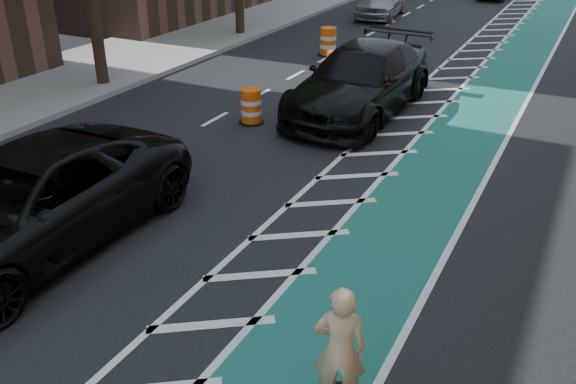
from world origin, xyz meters
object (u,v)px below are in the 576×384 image
Objects in this scene: skateboarder at (340,349)px; suv_near at (27,202)px; barrel_a at (251,107)px; suv_far at (361,80)px.

suv_near is at bearing -28.51° from skateboarder.
barrel_a is (0.20, 7.04, -0.42)m from suv_near.
suv_near is 1.00× the size of suv_far.
suv_near is at bearing -91.63° from barrel_a.
suv_far reaches higher than barrel_a.
barrel_a is at bearing -72.94° from skateboarder.
barrel_a is (-2.20, -2.13, -0.46)m from suv_far.
suv_far reaches higher than suv_near.
suv_far is (-3.70, 10.18, -0.04)m from skateboarder.
skateboarder is 0.27× the size of suv_near.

